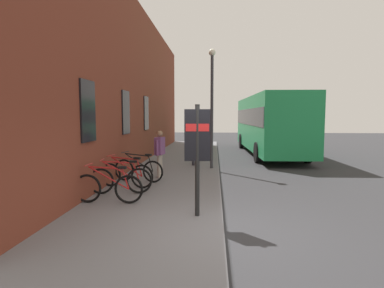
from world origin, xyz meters
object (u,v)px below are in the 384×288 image
Objects in this scene: bicycle_under_window at (108,188)px; bicycle_nearest_sign at (139,170)px; bicycle_leaning_wall at (126,175)px; street_lamp at (212,98)px; pedestrian_near_bus at (160,149)px; bicycle_far_end at (120,180)px; transit_info_sign at (197,142)px; pedestrian_by_facade at (195,142)px; city_bus at (269,122)px.

bicycle_nearest_sign is (2.56, -0.14, 0.00)m from bicycle_under_window.
street_lamp reaches higher than bicycle_leaning_wall.
bicycle_under_window is 3.45m from pedestrian_near_bus.
street_lamp reaches higher than bicycle_far_end.
pedestrian_by_facade is at bearing 3.84° from transit_info_sign.
bicycle_leaning_wall is at bearing 42.16° from transit_info_sign.
pedestrian_near_bus is (3.32, -0.71, 0.61)m from bicycle_under_window.
city_bus is at bearing -27.39° from bicycle_under_window.
pedestrian_by_facade is 2.11m from street_lamp.
pedestrian_by_facade is (4.34, -1.83, 0.62)m from bicycle_leaning_wall.
street_lamp is (-5.79, 3.30, 1.09)m from city_bus.
bicycle_far_end is 3.08m from transit_info_sign.
city_bus is at bearing -16.48° from transit_info_sign.
city_bus reaches higher than bicycle_leaning_wall.
pedestrian_by_facade is at bearing 142.06° from city_bus.
bicycle_under_window is 0.37× the size of street_lamp.
bicycle_leaning_wall is (0.77, 0.06, 0.00)m from bicycle_far_end.
pedestrian_by_facade reaches higher than pedestrian_near_bus.
transit_info_sign is at bearing -109.93° from bicycle_under_window.
transit_info_sign reaches higher than bicycle_nearest_sign.
bicycle_under_window is 2.56m from bicycle_nearest_sign.
bicycle_nearest_sign is 3.92m from pedestrian_by_facade.
pedestrian_near_bus is at bearing -16.24° from bicycle_far_end.
city_bus is at bearing -29.40° from bicycle_far_end.
pedestrian_near_bus is (1.61, -0.75, 0.61)m from bicycle_leaning_wall.
pedestrian_near_bus is 2.94m from pedestrian_by_facade.
transit_info_sign is 6.37m from street_lamp.
bicycle_leaning_wall is at bearing 168.44° from bicycle_nearest_sign.
city_bus is 2.19× the size of street_lamp.
bicycle_leaning_wall is at bearing 148.39° from city_bus.
bicycle_under_window is at bearing 152.61° from city_bus.
street_lamp is at bearing -34.49° from bicycle_leaning_wall.
transit_info_sign is at bearing 163.52° from city_bus.
pedestrian_near_bus is (2.38, -0.69, 0.61)m from bicycle_far_end.
bicycle_leaning_wall is 4.75m from pedestrian_by_facade.
pedestrian_by_facade is (2.74, -1.08, 0.01)m from pedestrian_near_bus.
pedestrian_by_facade reaches higher than bicycle_far_end.
transit_info_sign is (-1.76, -2.23, 1.21)m from bicycle_far_end.
bicycle_nearest_sign is (1.62, -0.12, 0.00)m from bicycle_far_end.
bicycle_under_window and bicycle_leaning_wall have the same top height.
bicycle_far_end is 1.02× the size of bicycle_nearest_sign.
pedestrian_by_facade is (5.12, -1.77, 0.62)m from bicycle_far_end.
street_lamp is at bearing -29.06° from bicycle_far_end.
transit_info_sign is 1.46× the size of pedestrian_near_bus.
bicycle_nearest_sign is 4.16m from transit_info_sign.
bicycle_nearest_sign is 1.05× the size of pedestrian_near_bus.
pedestrian_near_bus is 0.99× the size of pedestrian_by_facade.
pedestrian_by_facade reaches higher than bicycle_under_window.
bicycle_far_end is 1.62m from bicycle_nearest_sign.
bicycle_leaning_wall is 1.88m from pedestrian_near_bus.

